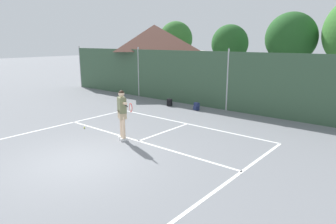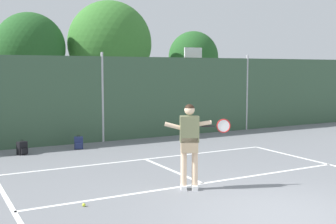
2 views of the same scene
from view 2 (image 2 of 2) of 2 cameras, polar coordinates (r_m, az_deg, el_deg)
The scene contains 9 objects.
ground_plane at distance 8.11m, azimuth 14.48°, elevation -13.13°, with size 120.00×120.00×0.00m, color slate.
court_markings at distance 8.57m, azimuth 11.47°, elevation -12.01°, with size 8.30×11.10×0.01m.
chainlink_fence at distance 15.54m, azimuth -8.63°, elevation 1.68°, with size 26.09×0.09×3.19m.
basketball_hoop at distance 19.52m, azimuth 3.26°, elevation 4.85°, with size 0.90×0.67×3.55m.
treeline_backdrop at distance 25.95m, azimuth -14.76°, elevation 8.24°, with size 25.64×4.66×6.74m.
tennis_player at distance 9.24m, azimuth 2.91°, elevation -3.54°, with size 1.36×0.59×1.85m.
tennis_ball at distance 8.50m, azimuth -11.05°, elevation -11.93°, with size 0.07×0.07×0.07m, color #CCE033.
backpack_black at distance 13.88m, azimuth -18.68°, elevation -4.57°, with size 0.33×0.32×0.46m.
backpack_navy at distance 14.36m, azimuth -11.71°, elevation -4.05°, with size 0.32×0.30×0.46m.
Camera 2 is at (-5.29, -5.58, 2.59)m, focal length 46.18 mm.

